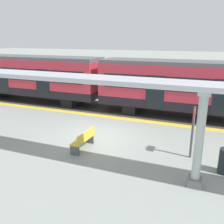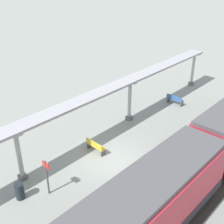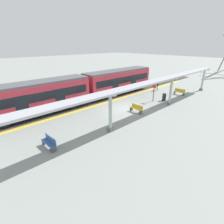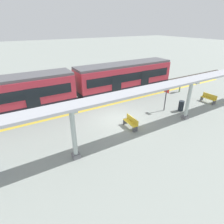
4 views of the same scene
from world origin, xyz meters
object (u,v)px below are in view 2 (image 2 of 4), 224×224
at_px(trash_bin, 20,191).
at_px(train_far_carriage, 138,217).
at_px(canopy_pillar_nearest, 193,69).
at_px(canopy_pillar_third, 19,155).
at_px(bench_mid_platform, 175,100).
at_px(bench_far_end, 95,146).
at_px(canopy_pillar_second, 130,100).
at_px(platform_info_sign, 47,174).

bearing_deg(trash_bin, train_far_carriage, -163.68).
bearing_deg(canopy_pillar_nearest, canopy_pillar_third, 90.00).
xyz_separation_m(canopy_pillar_third, bench_mid_platform, (-1.17, -14.67, -1.25)).
xyz_separation_m(canopy_pillar_third, trash_bin, (-1.29, 0.96, -1.22)).
height_order(canopy_pillar_nearest, bench_far_end, canopy_pillar_nearest).
bearing_deg(canopy_pillar_third, bench_mid_platform, -94.56).
relative_size(canopy_pillar_nearest, bench_mid_platform, 2.20).
height_order(train_far_carriage, trash_bin, train_far_carriage).
bearing_deg(canopy_pillar_second, bench_mid_platform, -103.50).
relative_size(canopy_pillar_third, bench_far_end, 2.21).
relative_size(bench_mid_platform, platform_info_sign, 0.69).
bearing_deg(bench_far_end, trash_bin, 90.82).
bearing_deg(train_far_carriage, bench_mid_platform, -64.19).
bearing_deg(platform_info_sign, trash_bin, 56.81).
xyz_separation_m(train_far_carriage, bench_mid_platform, (6.64, -13.72, -1.38)).
bearing_deg(canopy_pillar_second, canopy_pillar_nearest, -90.00).
relative_size(canopy_pillar_second, bench_far_end, 2.21).
xyz_separation_m(canopy_pillar_second, trash_bin, (-1.29, 10.75, -1.22)).
height_order(canopy_pillar_nearest, platform_info_sign, canopy_pillar_nearest).
relative_size(canopy_pillar_third, bench_mid_platform, 2.20).
xyz_separation_m(bench_far_end, trash_bin, (-0.08, 5.79, 0.04)).
height_order(canopy_pillar_third, bench_mid_platform, canopy_pillar_third).
relative_size(train_far_carriage, canopy_pillar_third, 3.36).
bearing_deg(train_far_carriage, bench_far_end, -30.42).
xyz_separation_m(train_far_carriage, platform_info_sign, (5.69, 0.64, -0.50)).
xyz_separation_m(canopy_pillar_third, bench_far_end, (-1.20, -4.83, -1.25)).
distance_m(canopy_pillar_nearest, platform_info_sign, 19.49).
height_order(canopy_pillar_nearest, trash_bin, canopy_pillar_nearest).
relative_size(train_far_carriage, bench_far_end, 7.42).
xyz_separation_m(train_far_carriage, canopy_pillar_third, (7.81, 0.95, -0.13)).
height_order(bench_mid_platform, platform_info_sign, platform_info_sign).
height_order(bench_far_end, platform_info_sign, platform_info_sign).
bearing_deg(canopy_pillar_third, trash_bin, 143.29).
relative_size(canopy_pillar_third, platform_info_sign, 1.52).
height_order(train_far_carriage, bench_mid_platform, train_far_carriage).
xyz_separation_m(canopy_pillar_nearest, platform_info_sign, (-2.12, 19.37, -0.37)).
distance_m(canopy_pillar_second, platform_info_sign, 9.72).
xyz_separation_m(bench_mid_platform, platform_info_sign, (-0.95, 14.35, 0.89)).
bearing_deg(bench_far_end, bench_mid_platform, -89.80).
relative_size(canopy_pillar_second, trash_bin, 3.49).
bearing_deg(canopy_pillar_second, trash_bin, 96.82).
xyz_separation_m(train_far_carriage, canopy_pillar_second, (7.81, -8.85, -0.13)).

